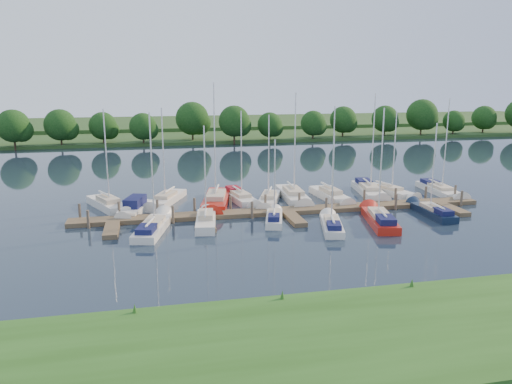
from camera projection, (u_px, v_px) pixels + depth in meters
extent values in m
plane|color=#192532|center=(312.00, 238.00, 40.33)|extent=(260.00, 260.00, 0.00)
cube|color=#214B15|center=(414.00, 331.00, 25.03)|extent=(90.00, 10.00, 0.50)
cube|color=#4C3B2A|center=(286.00, 211.00, 47.91)|extent=(40.00, 2.00, 0.40)
cube|color=#4C3B2A|center=(111.00, 230.00, 41.75)|extent=(1.20, 4.00, 0.40)
cube|color=#4C3B2A|center=(207.00, 225.00, 43.40)|extent=(1.20, 4.00, 0.40)
cube|color=#4C3B2A|center=(295.00, 219.00, 45.05)|extent=(1.20, 4.00, 0.40)
cube|color=#4C3B2A|center=(377.00, 214.00, 46.70)|extent=(1.20, 4.00, 0.40)
cube|color=#4C3B2A|center=(453.00, 210.00, 48.35)|extent=(1.20, 4.00, 0.40)
cylinder|color=#473D33|center=(80.00, 214.00, 45.14)|extent=(0.24, 0.24, 2.00)
cylinder|color=#473D33|center=(119.00, 212.00, 45.85)|extent=(0.24, 0.24, 2.00)
cylinder|color=#473D33|center=(157.00, 210.00, 46.56)|extent=(0.24, 0.24, 2.00)
cylinder|color=#473D33|center=(195.00, 208.00, 47.27)|extent=(0.24, 0.24, 2.00)
cylinder|color=#473D33|center=(230.00, 206.00, 47.99)|extent=(0.24, 0.24, 2.00)
cylinder|color=#473D33|center=(265.00, 204.00, 48.70)|extent=(0.24, 0.24, 2.00)
cylinder|color=#473D33|center=(299.00, 203.00, 49.41)|extent=(0.24, 0.24, 2.00)
cylinder|color=#473D33|center=(332.00, 201.00, 50.13)|extent=(0.24, 0.24, 2.00)
cylinder|color=#473D33|center=(364.00, 199.00, 50.84)|extent=(0.24, 0.24, 2.00)
cylinder|color=#473D33|center=(395.00, 198.00, 51.55)|extent=(0.24, 0.24, 2.00)
cylinder|color=#473D33|center=(425.00, 196.00, 52.26)|extent=(0.24, 0.24, 2.00)
cylinder|color=#473D33|center=(455.00, 194.00, 52.98)|extent=(0.24, 0.24, 2.00)
cylinder|color=#473D33|center=(88.00, 222.00, 42.87)|extent=(0.24, 0.24, 2.00)
cylinder|color=#473D33|center=(173.00, 217.00, 44.35)|extent=(0.24, 0.24, 2.00)
cylinder|color=#473D33|center=(252.00, 212.00, 45.84)|extent=(0.24, 0.24, 2.00)
cylinder|color=#473D33|center=(326.00, 208.00, 47.32)|extent=(0.24, 0.24, 2.00)
cylinder|color=#473D33|center=(396.00, 204.00, 48.81)|extent=(0.24, 0.24, 2.00)
cylinder|color=#473D33|center=(461.00, 200.00, 50.29)|extent=(0.24, 0.24, 2.00)
cube|color=#223D17|center=(206.00, 135.00, 111.73)|extent=(180.00, 30.00, 0.60)
cube|color=#305324|center=(195.00, 123.00, 135.47)|extent=(220.00, 40.00, 1.40)
cylinder|color=#38281C|center=(11.00, 142.00, 91.88)|extent=(0.36, 0.36, 2.50)
sphere|color=#0E330E|center=(9.00, 125.00, 91.20)|extent=(5.83, 5.83, 5.83)
sphere|color=#0E330E|center=(17.00, 129.00, 91.84)|extent=(4.16, 4.16, 4.16)
cylinder|color=#38281C|center=(59.00, 142.00, 92.63)|extent=(0.36, 0.36, 2.24)
sphere|color=#0E330E|center=(58.00, 127.00, 92.02)|extent=(5.22, 5.22, 5.22)
sphere|color=#0E330E|center=(65.00, 131.00, 92.61)|extent=(3.73, 3.73, 3.73)
cylinder|color=#38281C|center=(102.00, 140.00, 93.37)|extent=(0.36, 0.36, 2.76)
sphere|color=#0E330E|center=(101.00, 122.00, 92.62)|extent=(6.43, 6.43, 6.43)
sphere|color=#0E330E|center=(109.00, 127.00, 93.30)|extent=(4.59, 4.59, 4.59)
cylinder|color=#38281C|center=(144.00, 138.00, 96.72)|extent=(0.36, 0.36, 2.58)
sphere|color=#0E330E|center=(143.00, 122.00, 96.02)|extent=(6.02, 6.02, 6.02)
sphere|color=#0E330E|center=(150.00, 126.00, 96.67)|extent=(4.30, 4.30, 4.30)
cylinder|color=#38281C|center=(190.00, 138.00, 98.44)|extent=(0.36, 0.36, 2.30)
sphere|color=#0E330E|center=(190.00, 124.00, 97.81)|extent=(5.36, 5.36, 5.36)
sphere|color=#0E330E|center=(195.00, 127.00, 98.41)|extent=(3.83, 3.83, 3.83)
cylinder|color=#38281C|center=(235.00, 138.00, 99.27)|extent=(0.36, 0.36, 1.99)
sphere|color=#0E330E|center=(235.00, 126.00, 98.73)|extent=(4.64, 4.64, 4.64)
sphere|color=#0E330E|center=(240.00, 129.00, 99.27)|extent=(3.32, 3.32, 3.32)
cylinder|color=#38281C|center=(271.00, 136.00, 100.48)|extent=(0.36, 0.36, 2.52)
sphere|color=#0E330E|center=(271.00, 121.00, 99.79)|extent=(5.87, 5.87, 5.87)
sphere|color=#0E330E|center=(277.00, 125.00, 100.43)|extent=(4.19, 4.19, 4.19)
cylinder|color=#38281C|center=(314.00, 134.00, 105.28)|extent=(0.36, 0.36, 2.36)
sphere|color=#0E330E|center=(314.00, 120.00, 104.64)|extent=(5.51, 5.51, 5.51)
sphere|color=#0E330E|center=(319.00, 124.00, 105.25)|extent=(3.94, 3.94, 3.94)
cylinder|color=#38281C|center=(342.00, 135.00, 105.65)|extent=(0.36, 0.36, 1.99)
sphere|color=#0E330E|center=(343.00, 123.00, 105.11)|extent=(4.65, 4.65, 4.65)
sphere|color=#0E330E|center=(347.00, 126.00, 105.65)|extent=(3.32, 3.32, 3.32)
cylinder|color=#38281C|center=(384.00, 134.00, 105.25)|extent=(0.36, 0.36, 2.35)
sphere|color=#0E330E|center=(385.00, 120.00, 104.61)|extent=(5.48, 5.48, 5.48)
sphere|color=#0E330E|center=(389.00, 124.00, 105.22)|extent=(3.92, 3.92, 3.92)
cylinder|color=#38281C|center=(419.00, 134.00, 107.30)|extent=(0.36, 0.36, 2.07)
sphere|color=#0E330E|center=(420.00, 122.00, 106.74)|extent=(4.82, 4.82, 4.82)
sphere|color=#0E330E|center=(424.00, 125.00, 107.29)|extent=(3.45, 3.45, 3.45)
cylinder|color=#38281C|center=(457.00, 131.00, 110.22)|extent=(0.36, 0.36, 2.51)
sphere|color=#0E330E|center=(458.00, 117.00, 109.54)|extent=(5.86, 5.86, 5.86)
sphere|color=#0E330E|center=(462.00, 121.00, 110.18)|extent=(4.19, 4.19, 4.19)
cylinder|color=#38281C|center=(489.00, 130.00, 111.98)|extent=(0.36, 0.36, 2.68)
sphere|color=#0E330E|center=(490.00, 115.00, 111.25)|extent=(6.25, 6.25, 6.25)
sphere|color=#0E330E|center=(494.00, 119.00, 111.92)|extent=(4.47, 4.47, 4.47)
cube|color=silver|center=(107.00, 207.00, 49.72)|extent=(4.54, 6.89, 1.21)
cone|color=silver|center=(120.00, 214.00, 47.11)|extent=(1.84, 2.53, 0.94)
cube|color=#B8A78D|center=(108.00, 200.00, 49.29)|extent=(2.55, 3.34, 0.55)
cylinder|color=silver|center=(106.00, 156.00, 48.06)|extent=(0.12, 0.12, 9.07)
cylinder|color=silver|center=(104.00, 193.00, 49.97)|extent=(1.36, 2.79, 0.10)
cylinder|color=silver|center=(104.00, 193.00, 49.97)|extent=(1.31, 2.52, 0.20)
cube|color=silver|center=(136.00, 211.00, 47.98)|extent=(3.32, 5.66, 1.11)
cone|color=silver|center=(126.00, 219.00, 45.37)|extent=(1.34, 1.81, 0.89)
cube|color=#121540|center=(135.00, 202.00, 47.78)|extent=(2.25, 3.25, 1.00)
cube|color=silver|center=(168.00, 200.00, 52.25)|extent=(4.42, 6.96, 1.02)
cone|color=silver|center=(155.00, 208.00, 49.02)|extent=(1.81, 2.55, 0.95)
cube|color=#B8A78D|center=(166.00, 195.00, 51.79)|extent=(2.51, 3.36, 0.46)
cylinder|color=silver|center=(163.00, 153.00, 50.48)|extent=(0.12, 0.12, 9.14)
cylinder|color=silver|center=(170.00, 190.00, 52.68)|extent=(1.30, 2.84, 0.10)
cylinder|color=silver|center=(170.00, 190.00, 52.68)|extent=(1.26, 2.56, 0.20)
cube|color=#AE1B10|center=(217.00, 202.00, 51.49)|extent=(4.19, 8.80, 1.26)
cone|color=#AE1B10|center=(213.00, 213.00, 47.36)|extent=(1.81, 3.16, 1.19)
cube|color=#B8A78D|center=(216.00, 195.00, 50.90)|extent=(2.58, 4.12, 0.57)
cylinder|color=silver|center=(215.00, 142.00, 49.25)|extent=(0.12, 0.12, 11.45)
cylinder|color=silver|center=(217.00, 188.00, 52.03)|extent=(0.94, 3.75, 0.10)
cylinder|color=silver|center=(217.00, 188.00, 52.03)|extent=(0.94, 3.35, 0.20)
cube|color=silver|center=(240.00, 199.00, 52.72)|extent=(2.92, 6.74, 1.01)
cone|color=silver|center=(251.00, 206.00, 49.77)|extent=(1.29, 2.41, 0.91)
cube|color=#B8A78D|center=(241.00, 194.00, 52.29)|extent=(1.85, 3.13, 0.46)
cube|color=maroon|center=(234.00, 189.00, 54.21)|extent=(1.60, 2.15, 0.50)
cylinder|color=silver|center=(241.00, 154.00, 51.04)|extent=(0.12, 0.12, 8.81)
cylinder|color=silver|center=(237.00, 189.00, 53.09)|extent=(0.60, 2.91, 0.10)
cylinder|color=silver|center=(237.00, 189.00, 53.09)|extent=(0.65, 2.60, 0.20)
cube|color=silver|center=(269.00, 201.00, 51.92)|extent=(3.83, 6.45, 1.09)
cone|color=silver|center=(265.00, 209.00, 48.91)|extent=(1.58, 2.35, 0.87)
cube|color=#B8A78D|center=(269.00, 195.00, 51.47)|extent=(2.21, 3.09, 0.49)
cylinder|color=silver|center=(269.00, 157.00, 50.26)|extent=(0.12, 0.12, 8.42)
cylinder|color=silver|center=(270.00, 190.00, 52.28)|extent=(1.08, 2.66, 0.10)
cylinder|color=silver|center=(270.00, 190.00, 52.28)|extent=(1.06, 2.41, 0.20)
cube|color=silver|center=(292.00, 197.00, 53.81)|extent=(2.55, 7.87, 1.16)
cone|color=silver|center=(301.00, 206.00, 50.07)|extent=(1.22, 2.77, 1.09)
cube|color=#B8A78D|center=(293.00, 191.00, 53.27)|extent=(1.80, 3.57, 0.53)
cylinder|color=silver|center=(295.00, 144.00, 51.76)|extent=(0.12, 0.12, 10.49)
cylinder|color=silver|center=(291.00, 185.00, 54.30)|extent=(0.27, 3.50, 0.10)
cylinder|color=silver|center=(291.00, 185.00, 54.30)|extent=(0.35, 3.11, 0.20)
cube|color=silver|center=(329.00, 197.00, 53.67)|extent=(2.42, 6.89, 1.19)
cone|color=silver|center=(343.00, 205.00, 50.51)|extent=(1.13, 2.43, 0.95)
cube|color=#B8A78D|center=(331.00, 191.00, 53.19)|extent=(1.65, 3.15, 0.54)
cylinder|color=silver|center=(333.00, 150.00, 51.89)|extent=(0.12, 0.12, 9.13)
cylinder|color=silver|center=(327.00, 185.00, 54.04)|extent=(0.34, 3.04, 0.10)
cylinder|color=silver|center=(327.00, 185.00, 54.04)|extent=(0.41, 2.71, 0.20)
cube|color=silver|center=(368.00, 192.00, 56.06)|extent=(3.39, 7.95, 1.07)
cone|color=silver|center=(378.00, 200.00, 52.31)|extent=(1.51, 2.83, 1.08)
cube|color=#B8A78D|center=(370.00, 187.00, 55.53)|extent=(2.16, 3.68, 0.49)
cube|color=#121540|center=(364.00, 181.00, 57.99)|extent=(1.87, 2.53, 0.53)
cylinder|color=silver|center=(373.00, 142.00, 54.04)|extent=(0.12, 0.12, 10.39)
cylinder|color=silver|center=(367.00, 181.00, 56.57)|extent=(0.67, 3.43, 0.10)
cylinder|color=silver|center=(367.00, 181.00, 56.57)|extent=(0.70, 3.07, 0.20)
cube|color=silver|center=(388.00, 192.00, 55.88)|extent=(3.45, 6.57, 0.98)
cone|color=silver|center=(409.00, 198.00, 53.16)|extent=(1.46, 2.37, 0.89)
cube|color=#B8A78D|center=(390.00, 188.00, 55.47)|extent=(2.06, 3.10, 0.45)
cylinder|color=silver|center=(394.00, 151.00, 54.28)|extent=(0.12, 0.12, 8.54)
cylinder|color=silver|center=(384.00, 183.00, 56.21)|extent=(0.88, 2.77, 0.10)
cylinder|color=silver|center=(384.00, 183.00, 56.21)|extent=(0.89, 2.49, 0.20)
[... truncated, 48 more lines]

